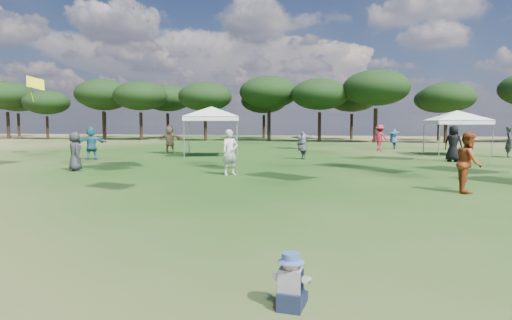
{
  "coord_description": "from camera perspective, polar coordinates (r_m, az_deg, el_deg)",
  "views": [
    {
      "loc": [
        0.84,
        -2.29,
        1.93
      ],
      "look_at": [
        -0.33,
        2.91,
        1.48
      ],
      "focal_mm": 30.0,
      "sensor_mm": 36.0,
      "label": 1
    }
  ],
  "objects": [
    {
      "name": "tree_line",
      "position": [
        49.85,
        14.52,
        8.68
      ],
      "size": [
        108.78,
        17.63,
        7.77
      ],
      "color": "black",
      "rests_on": "ground"
    },
    {
      "name": "tent_right",
      "position": [
        29.09,
        25.22,
        5.74
      ],
      "size": [
        6.34,
        6.34,
        3.06
      ],
      "rotation": [
        0.0,
        0.0,
        0.14
      ],
      "color": "gray",
      "rests_on": "ground"
    },
    {
      "name": "toddler",
      "position": [
        4.67,
        4.73,
        -16.1
      ],
      "size": [
        0.41,
        0.45,
        0.6
      ],
      "rotation": [
        0.0,
        0.0,
        -0.08
      ],
      "color": "#161C32",
      "rests_on": "ground"
    },
    {
      "name": "tent_left",
      "position": [
        25.67,
        -5.95,
        6.83
      ],
      "size": [
        6.14,
        6.14,
        3.27
      ],
      "rotation": [
        0.0,
        0.0,
        0.28
      ],
      "color": "gray",
      "rests_on": "ground"
    },
    {
      "name": "festival_crowd",
      "position": [
        23.48,
        12.08,
        2.17
      ],
      "size": [
        28.27,
        23.02,
        1.91
      ],
      "color": "beige",
      "rests_on": "ground"
    }
  ]
}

